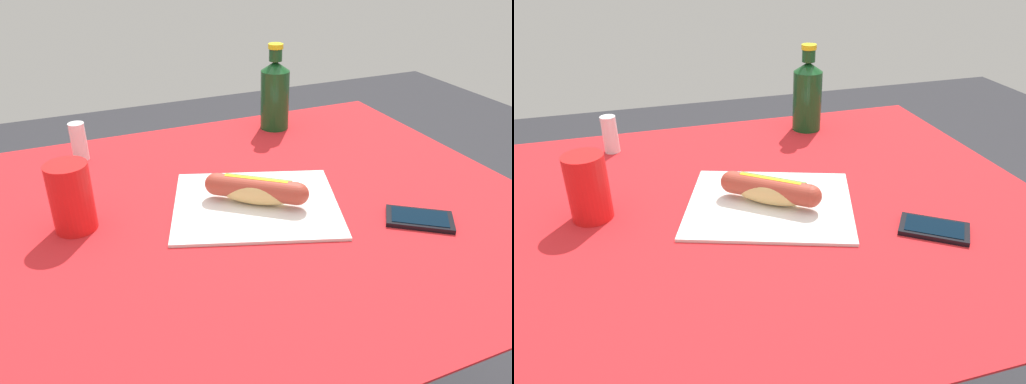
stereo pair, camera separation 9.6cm
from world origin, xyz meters
TOP-DOWN VIEW (x-y plane):
  - dining_table at (0.00, 0.00)m, footprint 1.20×0.95m
  - paper_wrapper at (0.05, -0.00)m, footprint 0.39×0.36m
  - hot_dog at (0.05, 0.00)m, footprint 0.17×0.14m
  - cell_phone at (0.30, -0.17)m, footprint 0.14×0.13m
  - soda_bottle at (0.26, 0.37)m, footprint 0.08×0.08m
  - drinking_cup at (-0.28, 0.05)m, footprint 0.07×0.07m
  - salt_shaker at (-0.24, 0.36)m, footprint 0.04×0.04m

SIDE VIEW (x-z plane):
  - dining_table at x=0.00m, z-range 0.25..1.02m
  - paper_wrapper at x=0.05m, z-range 0.76..0.77m
  - cell_phone at x=0.30m, z-range 0.76..0.77m
  - hot_dog at x=0.05m, z-range 0.77..0.82m
  - salt_shaker at x=-0.24m, z-range 0.76..0.85m
  - drinking_cup at x=-0.28m, z-range 0.76..0.89m
  - soda_bottle at x=0.26m, z-range 0.75..0.97m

